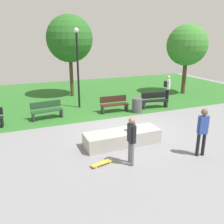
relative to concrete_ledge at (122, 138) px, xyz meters
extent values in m
plane|color=gray|center=(0.82, 1.38, -0.28)|extent=(28.00, 28.00, 0.00)
cube|color=#2D6B28|center=(0.82, 9.25, -0.27)|extent=(26.60, 12.26, 0.01)
cube|color=#A8A59E|center=(0.00, 0.00, 0.00)|extent=(3.04, 0.96, 0.56)
cube|color=#1E4C8C|center=(0.37, -0.08, 0.44)|extent=(0.34, 0.30, 0.32)
cylinder|color=black|center=(2.31, -1.96, 0.15)|extent=(0.12, 0.12, 0.86)
cylinder|color=black|center=(2.09, -1.91, 0.15)|extent=(0.12, 0.12, 0.86)
cube|color=#2D4799|center=(2.20, -1.94, 0.90)|extent=(0.35, 0.26, 0.64)
cylinder|color=#2D4799|center=(2.37, -1.97, 0.93)|extent=(0.09, 0.09, 0.59)
cylinder|color=#2D4799|center=(2.03, -1.90, 0.93)|extent=(0.09, 0.09, 0.59)
sphere|color=brown|center=(2.20, -1.94, 1.37)|extent=(0.23, 0.23, 0.23)
cylinder|color=slate|center=(-0.40, -1.64, 0.13)|extent=(0.12, 0.12, 0.81)
cylinder|color=slate|center=(-0.38, -1.42, 0.13)|extent=(0.12, 0.12, 0.81)
cube|color=black|center=(-0.39, -1.53, 0.84)|extent=(0.23, 0.34, 0.61)
cylinder|color=black|center=(-0.41, -1.70, 0.86)|extent=(0.09, 0.09, 0.56)
cylinder|color=black|center=(-0.37, -1.36, 0.86)|extent=(0.09, 0.09, 0.56)
sphere|color=#9E7556|center=(-0.39, -1.53, 1.28)|extent=(0.22, 0.22, 0.22)
cube|color=gold|center=(-1.32, -1.21, -0.21)|extent=(0.82, 0.38, 0.02)
cylinder|color=silver|center=(-1.57, -1.35, -0.25)|extent=(0.06, 0.04, 0.06)
cylinder|color=silver|center=(-1.61, -1.20, -0.25)|extent=(0.06, 0.04, 0.06)
cylinder|color=silver|center=(-1.03, -1.22, -0.25)|extent=(0.06, 0.04, 0.06)
cylinder|color=silver|center=(-1.06, -1.07, -0.25)|extent=(0.06, 0.04, 0.06)
cube|color=#1E4223|center=(-2.32, 4.33, 0.17)|extent=(1.64, 0.63, 0.06)
cube|color=#1E4223|center=(-2.34, 4.55, 0.45)|extent=(1.60, 0.25, 0.36)
cube|color=#2D2D33|center=(-1.59, 4.42, -0.05)|extent=(0.13, 0.40, 0.45)
cube|color=#2D2D33|center=(-3.05, 4.24, -0.05)|extent=(0.13, 0.40, 0.45)
cube|color=black|center=(4.01, 3.96, 0.17)|extent=(1.64, 0.63, 0.06)
cube|color=black|center=(4.04, 4.18, 0.45)|extent=(1.60, 0.26, 0.36)
cube|color=#2D2D33|center=(4.74, 3.87, -0.05)|extent=(0.13, 0.40, 0.45)
cube|color=#2D2D33|center=(3.28, 4.05, -0.05)|extent=(0.13, 0.40, 0.45)
cube|color=black|center=(-4.50, 3.99, -0.05)|extent=(0.14, 0.40, 0.45)
cube|color=#331E14|center=(1.40, 4.08, 0.17)|extent=(1.61, 0.48, 0.06)
cube|color=#331E14|center=(1.41, 4.30, 0.45)|extent=(1.60, 0.10, 0.36)
cube|color=#2D2D33|center=(2.14, 4.06, -0.05)|extent=(0.09, 0.40, 0.45)
cube|color=#2D2D33|center=(0.67, 4.09, -0.05)|extent=(0.09, 0.40, 0.45)
cylinder|color=#4C3823|center=(8.14, 6.52, 1.07)|extent=(0.30, 0.30, 2.70)
sphere|color=#387F2D|center=(8.14, 6.52, 3.30)|extent=(2.94, 2.94, 2.94)
cylinder|color=#4C3823|center=(0.11, 8.94, 1.25)|extent=(0.25, 0.25, 3.06)
sphere|color=#286623|center=(0.11, 8.94, 3.74)|extent=(3.19, 3.19, 3.19)
cylinder|color=black|center=(-0.20, 5.82, 1.91)|extent=(0.12, 0.12, 4.37)
sphere|color=silver|center=(-0.20, 5.82, 4.21)|extent=(0.28, 0.28, 0.28)
cylinder|color=#4C4C51|center=(2.60, 3.60, 0.13)|extent=(0.58, 0.58, 0.81)
cylinder|color=black|center=(5.51, 4.92, 0.15)|extent=(0.12, 0.12, 0.86)
cylinder|color=black|center=(5.46, 4.70, 0.15)|extent=(0.12, 0.12, 0.86)
cube|color=white|center=(5.49, 4.81, 0.91)|extent=(0.27, 0.36, 0.65)
cylinder|color=white|center=(5.52, 4.98, 0.93)|extent=(0.09, 0.09, 0.59)
cylinder|color=white|center=(5.45, 4.65, 0.93)|extent=(0.09, 0.09, 0.59)
sphere|color=tan|center=(5.49, 4.81, 1.38)|extent=(0.23, 0.23, 0.23)
cube|color=black|center=(5.33, 4.85, 0.94)|extent=(0.21, 0.29, 0.36)
camera|label=1|loc=(-3.73, -7.92, 3.82)|focal=38.18mm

